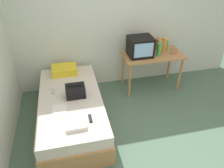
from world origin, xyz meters
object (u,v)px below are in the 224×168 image
Objects in this scene: tv at (140,47)px; book_row at (161,45)px; handbag at (75,91)px; remote_dark at (90,118)px; pillow at (64,70)px; magazine at (59,110)px; desk at (152,58)px; water_bottle at (159,49)px; remote_silver at (53,91)px; picture_frame at (174,51)px; folded_towel at (76,125)px; bed at (72,110)px.

book_row is (0.50, 0.15, -0.07)m from tv.
remote_dark is (0.15, -0.57, -0.09)m from handbag.
magazine is at bearing -96.68° from pillow.
remote_dark is (0.41, -0.28, 0.01)m from magazine.
desk is 0.33m from book_row.
remote_silver is at bearing -168.96° from water_bottle.
remote_dark is at bearing -77.82° from pillow.
book_row is at bearing 121.06° from picture_frame.
book_row reaches higher than pillow.
remote_silver is at bearing -163.95° from tv.
desk is 8.01× the size of picture_frame.
book_row is 1.51× the size of remote_dark.
folded_towel is at bearing -71.14° from remote_silver.
picture_frame is at bearing -58.94° from book_row.
bed is at bearing -155.88° from book_row.
water_bottle is 1.06× the size of book_row.
water_bottle reaches higher than magazine.
bed is 4.48× the size of pillow.
book_row reaches higher than remote_silver.
tv reaches higher than remote_dark.
picture_frame is 0.50× the size of magazine.
book_row is at bearing 16.16° from remote_silver.
desk is 8.06× the size of remote_silver.
handbag is at bearing -151.80° from tv.
remote_silver is at bearing 100.56° from magazine.
bed is 8.02× the size of water_bottle.
bed is 0.44m from remote_silver.
pillow is 1.49× the size of handbag.
magazine is (-1.89, -0.89, -0.37)m from water_bottle.
remote_dark is at bearing -75.61° from handbag.
folded_towel is at bearing -86.75° from pillow.
book_row is at bearing 2.02° from pillow.
picture_frame is (0.30, -0.01, -0.05)m from water_bottle.
tv is 1.75m from remote_silver.
tv is at bearing 45.21° from folded_towel.
book_row reaches higher than handbag.
handbag is 0.43m from remote_silver.
folded_towel is (0.08, -1.43, -0.04)m from pillow.
pillow is 1.37m from remote_dark.
remote_silver is at bearing -165.81° from desk.
bed is 13.81× the size of picture_frame.
tv reaches higher than folded_towel.
handbag is 2.08× the size of remote_silver.
tv is at bearing 32.37° from magazine.
pillow is (-1.42, 0.08, -0.36)m from tv.
book_row is at bearing 40.74° from remote_dark.
pillow is 0.60m from remote_silver.
tv is 0.52m from book_row.
tv is 1.47m from pillow.
water_bottle is (1.72, 0.60, 0.63)m from bed.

